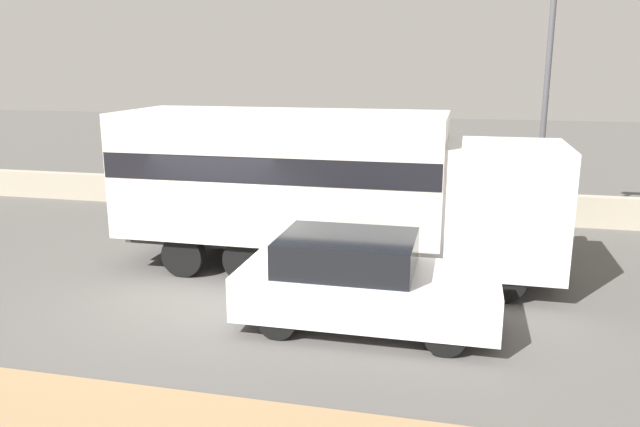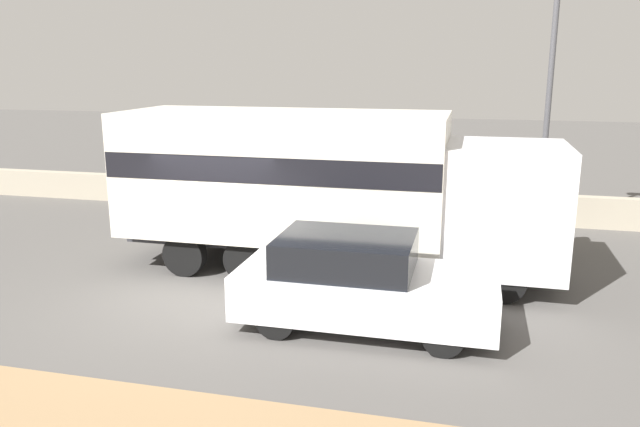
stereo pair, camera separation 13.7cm
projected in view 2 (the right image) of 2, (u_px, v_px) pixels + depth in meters
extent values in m
plane|color=#514F4C|center=(202.00, 294.00, 11.70)|extent=(80.00, 80.00, 0.00)
cube|color=#A39984|center=(301.00, 197.00, 18.17)|extent=(60.00, 0.35, 0.82)
cylinder|color=#4C4C51|center=(549.00, 101.00, 14.97)|extent=(0.14, 0.14, 6.67)
cube|color=silver|center=(504.00, 206.00, 11.89)|extent=(2.22, 2.37, 2.35)
cube|color=black|center=(567.00, 184.00, 11.52)|extent=(0.06, 2.02, 1.04)
cube|color=#2D2D33|center=(285.00, 237.00, 13.13)|extent=(6.58, 1.41, 0.25)
cube|color=silver|center=(284.00, 173.00, 12.81)|extent=(6.58, 2.56, 2.49)
cube|color=black|center=(283.00, 161.00, 12.75)|extent=(6.54, 2.58, 0.50)
cylinder|color=black|center=(499.00, 248.00, 13.11)|extent=(0.86, 0.28, 0.86)
cylinder|color=black|center=(502.00, 279.00, 11.19)|extent=(0.86, 0.28, 0.86)
cylinder|color=black|center=(223.00, 229.00, 14.56)|extent=(0.86, 0.28, 0.86)
cylinder|color=black|center=(185.00, 255.00, 12.64)|extent=(0.86, 0.28, 0.86)
cylinder|color=black|center=(277.00, 233.00, 14.25)|extent=(0.86, 0.28, 0.86)
cylinder|color=black|center=(246.00, 259.00, 12.33)|extent=(0.86, 0.28, 0.86)
cube|color=silver|center=(366.00, 292.00, 10.12)|extent=(4.16, 1.81, 0.73)
cube|color=black|center=(346.00, 253.00, 10.04)|extent=(2.16, 1.67, 0.55)
cylinder|color=black|center=(448.00, 298.00, 10.62)|extent=(0.62, 0.20, 0.62)
cylinder|color=black|center=(443.00, 336.00, 9.14)|extent=(0.62, 0.20, 0.62)
cylinder|color=black|center=(303.00, 286.00, 11.22)|extent=(0.62, 0.20, 0.62)
cylinder|color=black|center=(276.00, 319.00, 9.74)|extent=(0.62, 0.20, 0.62)
cylinder|color=#473828|center=(553.00, 235.00, 14.07)|extent=(0.31, 0.31, 0.87)
cylinder|color=#33723F|center=(556.00, 200.00, 13.88)|extent=(0.40, 0.40, 0.73)
sphere|color=tan|center=(558.00, 179.00, 13.77)|extent=(0.24, 0.24, 0.24)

